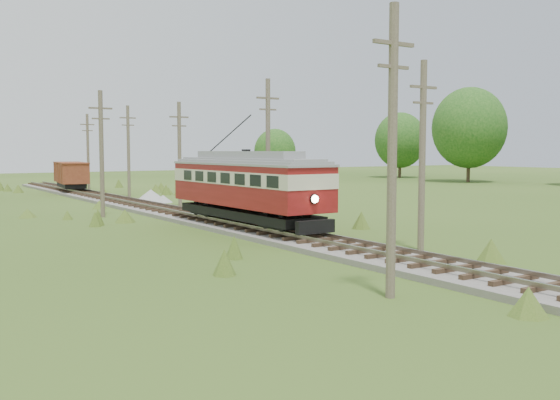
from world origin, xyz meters
TOP-DOWN VIEW (x-y plane):
  - railbed_main at (0.00, 34.00)m, footprint 3.60×96.00m
  - streetcar at (0.00, 28.19)m, footprint 3.07×13.12m
  - gondola at (0.00, 65.31)m, footprint 3.71×8.53m
  - gravel_pile at (2.98, 49.81)m, footprint 3.11×3.30m
  - utility_pole_r_2 at (3.30, 18.00)m, footprint 1.60×0.30m
  - utility_pole_r_3 at (3.20, 31.00)m, footprint 1.60×0.30m
  - utility_pole_r_4 at (3.00, 44.00)m, footprint 1.60×0.30m
  - utility_pole_r_5 at (3.40, 57.00)m, footprint 1.60×0.30m
  - utility_pole_r_6 at (3.20, 70.00)m, footprint 1.60×0.30m
  - utility_pole_l_a at (-4.20, 12.00)m, footprint 1.60×0.30m
  - utility_pole_l_b at (-4.50, 40.00)m, footprint 1.60×0.30m
  - tree_right_4 at (54.00, 58.00)m, footprint 10.50×10.50m
  - tree_right_5 at (56.00, 74.00)m, footprint 8.40×8.40m
  - tree_mid_b at (30.00, 72.00)m, footprint 5.88×5.88m

SIDE VIEW (x-z plane):
  - railbed_main at x=0.00m, z-range -0.09..0.48m
  - gravel_pile at x=2.98m, z-range -0.04..1.09m
  - gondola at x=0.00m, z-range 0.67..3.41m
  - streetcar at x=0.00m, z-range -0.24..5.74m
  - utility_pole_r_4 at x=3.00m, z-range 0.12..8.52m
  - tree_mid_b at x=30.00m, z-range 0.54..8.12m
  - utility_pole_r_2 at x=3.30m, z-range 0.12..8.72m
  - utility_pole_l_b at x=-4.50m, z-range 0.12..8.72m
  - utility_pole_r_6 at x=3.20m, z-range 0.12..8.82m
  - utility_pole_r_5 at x=3.40m, z-range 0.13..9.03m
  - utility_pole_r_3 at x=3.20m, z-range 0.13..9.13m
  - utility_pole_l_a at x=-4.20m, z-range 0.13..9.13m
  - tree_right_5 at x=56.00m, z-range 0.78..11.60m
  - tree_right_4 at x=54.00m, z-range 0.98..14.51m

